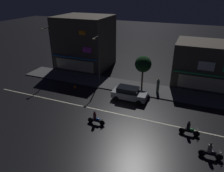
{
  "coord_description": "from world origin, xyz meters",
  "views": [
    {
      "loc": [
        7.46,
        -18.49,
        12.69
      ],
      "look_at": [
        -1.3,
        3.37,
        1.61
      ],
      "focal_mm": 33.42,
      "sensor_mm": 36.0,
      "label": 1
    }
  ],
  "objects_px": {
    "pedestrian_on_sidewalk": "(158,86)",
    "motorcycle_following": "(189,129)",
    "streetlamp_west": "(50,48)",
    "streetlamp_mid": "(98,56)",
    "motorcycle_opposite_lane": "(211,152)",
    "traffic_cone": "(75,86)",
    "parked_car_near_kerb": "(129,93)",
    "motorcycle_lead": "(96,119)"
  },
  "relations": [
    {
      "from": "streetlamp_west",
      "to": "motorcycle_following",
      "type": "xyz_separation_m",
      "value": [
        20.89,
        -7.5,
        -3.92
      ]
    },
    {
      "from": "pedestrian_on_sidewalk",
      "to": "motorcycle_following",
      "type": "distance_m",
      "value": 8.83
    },
    {
      "from": "pedestrian_on_sidewalk",
      "to": "motorcycle_opposite_lane",
      "type": "height_order",
      "value": "pedestrian_on_sidewalk"
    },
    {
      "from": "streetlamp_mid",
      "to": "motorcycle_lead",
      "type": "relative_size",
      "value": 3.55
    },
    {
      "from": "pedestrian_on_sidewalk",
      "to": "parked_car_near_kerb",
      "type": "xyz_separation_m",
      "value": [
        -2.99,
        -3.13,
        -0.19
      ]
    },
    {
      "from": "motorcycle_lead",
      "to": "motorcycle_opposite_lane",
      "type": "height_order",
      "value": "same"
    },
    {
      "from": "parked_car_near_kerb",
      "to": "streetlamp_mid",
      "type": "bearing_deg",
      "value": -29.87
    },
    {
      "from": "pedestrian_on_sidewalk",
      "to": "traffic_cone",
      "type": "height_order",
      "value": "pedestrian_on_sidewalk"
    },
    {
      "from": "pedestrian_on_sidewalk",
      "to": "traffic_cone",
      "type": "relative_size",
      "value": 3.6
    },
    {
      "from": "motorcycle_lead",
      "to": "traffic_cone",
      "type": "height_order",
      "value": "motorcycle_lead"
    },
    {
      "from": "motorcycle_following",
      "to": "traffic_cone",
      "type": "distance_m",
      "value": 16.23
    },
    {
      "from": "streetlamp_mid",
      "to": "motorcycle_opposite_lane",
      "type": "distance_m",
      "value": 18.43
    },
    {
      "from": "streetlamp_west",
      "to": "traffic_cone",
      "type": "bearing_deg",
      "value": -25.32
    },
    {
      "from": "motorcycle_opposite_lane",
      "to": "traffic_cone",
      "type": "relative_size",
      "value": 3.45
    },
    {
      "from": "streetlamp_west",
      "to": "motorcycle_following",
      "type": "height_order",
      "value": "streetlamp_west"
    },
    {
      "from": "streetlamp_west",
      "to": "motorcycle_opposite_lane",
      "type": "xyz_separation_m",
      "value": [
        22.7,
        -10.01,
        -3.92
      ]
    },
    {
      "from": "streetlamp_west",
      "to": "traffic_cone",
      "type": "height_order",
      "value": "streetlamp_west"
    },
    {
      "from": "motorcycle_lead",
      "to": "motorcycle_following",
      "type": "relative_size",
      "value": 1.0
    },
    {
      "from": "parked_car_near_kerb",
      "to": "motorcycle_following",
      "type": "relative_size",
      "value": 2.26
    },
    {
      "from": "streetlamp_mid",
      "to": "pedestrian_on_sidewalk",
      "type": "relative_size",
      "value": 3.41
    },
    {
      "from": "streetlamp_west",
      "to": "motorcycle_opposite_lane",
      "type": "distance_m",
      "value": 25.11
    },
    {
      "from": "motorcycle_lead",
      "to": "motorcycle_opposite_lane",
      "type": "bearing_deg",
      "value": -178.49
    },
    {
      "from": "pedestrian_on_sidewalk",
      "to": "motorcycle_lead",
      "type": "height_order",
      "value": "pedestrian_on_sidewalk"
    },
    {
      "from": "pedestrian_on_sidewalk",
      "to": "motorcycle_opposite_lane",
      "type": "bearing_deg",
      "value": -92.14
    },
    {
      "from": "streetlamp_mid",
      "to": "parked_car_near_kerb",
      "type": "distance_m",
      "value": 7.34
    },
    {
      "from": "motorcycle_opposite_lane",
      "to": "pedestrian_on_sidewalk",
      "type": "bearing_deg",
      "value": -54.39
    },
    {
      "from": "streetlamp_west",
      "to": "motorcycle_opposite_lane",
      "type": "relative_size",
      "value": 3.96
    },
    {
      "from": "parked_car_near_kerb",
      "to": "motorcycle_lead",
      "type": "xyz_separation_m",
      "value": [
        -1.57,
        -6.24,
        -0.24
      ]
    },
    {
      "from": "motorcycle_following",
      "to": "motorcycle_opposite_lane",
      "type": "height_order",
      "value": "same"
    },
    {
      "from": "streetlamp_mid",
      "to": "traffic_cone",
      "type": "bearing_deg",
      "value": -129.81
    },
    {
      "from": "parked_car_near_kerb",
      "to": "motorcycle_lead",
      "type": "relative_size",
      "value": 2.26
    },
    {
      "from": "motorcycle_lead",
      "to": "motorcycle_opposite_lane",
      "type": "distance_m",
      "value": 10.79
    },
    {
      "from": "parked_car_near_kerb",
      "to": "traffic_cone",
      "type": "bearing_deg",
      "value": -2.99
    },
    {
      "from": "parked_car_near_kerb",
      "to": "motorcycle_lead",
      "type": "bearing_deg",
      "value": 75.89
    },
    {
      "from": "streetlamp_mid",
      "to": "motorcycle_following",
      "type": "height_order",
      "value": "streetlamp_mid"
    },
    {
      "from": "streetlamp_west",
      "to": "streetlamp_mid",
      "type": "bearing_deg",
      "value": 2.01
    },
    {
      "from": "pedestrian_on_sidewalk",
      "to": "motorcycle_following",
      "type": "bearing_deg",
      "value": -93.62
    },
    {
      "from": "traffic_cone",
      "to": "pedestrian_on_sidewalk",
      "type": "bearing_deg",
      "value": 13.77
    },
    {
      "from": "pedestrian_on_sidewalk",
      "to": "motorcycle_opposite_lane",
      "type": "xyz_separation_m",
      "value": [
        6.21,
        -10.15,
        -0.43
      ]
    },
    {
      "from": "streetlamp_west",
      "to": "pedestrian_on_sidewalk",
      "type": "relative_size",
      "value": 3.8
    },
    {
      "from": "streetlamp_mid",
      "to": "motorcycle_lead",
      "type": "bearing_deg",
      "value": -66.55
    },
    {
      "from": "streetlamp_west",
      "to": "motorcycle_lead",
      "type": "xyz_separation_m",
      "value": [
        11.93,
        -9.23,
        -3.92
      ]
    }
  ]
}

